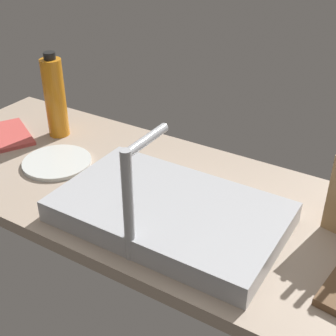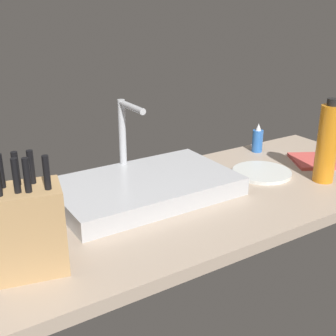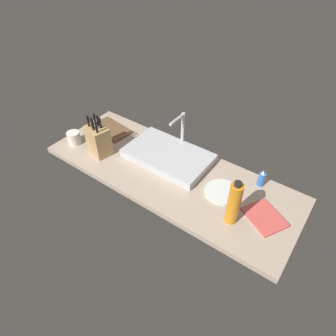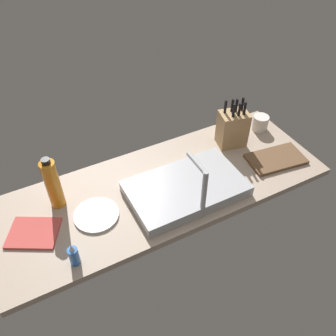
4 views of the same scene
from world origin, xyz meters
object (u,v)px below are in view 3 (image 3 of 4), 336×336
object	(u,v)px
cutting_board	(111,129)
dish_towel	(264,217)
knife_block	(99,140)
soap_bottle	(262,179)
dinner_plate	(222,192)
faucet	(181,129)
coffee_mug	(74,138)
sink_basin	(168,156)
water_bottle	(234,203)

from	to	relation	value
cutting_board	dish_towel	world-z (taller)	cutting_board
knife_block	soap_bottle	world-z (taller)	knife_block
cutting_board	dinner_plate	distance (cm)	96.71
faucet	knife_block	xyz separation A→B (cm)	(-41.34, -34.81, -5.89)
coffee_mug	dinner_plate	bearing A→B (deg)	9.58
knife_block	cutting_board	world-z (taller)	knife_block
dish_towel	sink_basin	bearing A→B (deg)	172.22
sink_basin	water_bottle	size ratio (longest dim) A/B	1.97
water_bottle	dish_towel	world-z (taller)	water_bottle
sink_basin	dish_towel	xyz separation A→B (cm)	(70.06, -9.58, -2.20)
knife_block	water_bottle	bearing A→B (deg)	12.61
sink_basin	faucet	xyz separation A→B (cm)	(0.68, 13.75, 13.40)
faucet	dish_towel	world-z (taller)	faucet
dinner_plate	cutting_board	bearing A→B (deg)	175.24
dinner_plate	sink_basin	bearing A→B (deg)	171.82
dish_towel	coffee_mug	bearing A→B (deg)	-173.81
dinner_plate	soap_bottle	bearing A→B (deg)	50.96
cutting_board	dinner_plate	size ratio (longest dim) A/B	1.46
cutting_board	water_bottle	distance (cm)	112.52
cutting_board	soap_bottle	world-z (taller)	soap_bottle
cutting_board	soap_bottle	distance (cm)	112.31
coffee_mug	cutting_board	bearing A→B (deg)	69.99
faucet	coffee_mug	size ratio (longest dim) A/B	3.04
water_bottle	coffee_mug	distance (cm)	119.21
knife_block	coffee_mug	bearing A→B (deg)	-159.73
sink_basin	knife_block	distance (cm)	46.40
faucet	dinner_plate	distance (cm)	49.17
knife_block	dish_towel	xyz separation A→B (cm)	(110.71, 11.49, -9.71)
dish_towel	knife_block	bearing A→B (deg)	-174.08
water_bottle	dish_towel	bearing A→B (deg)	39.67
sink_basin	faucet	bearing A→B (deg)	87.15
sink_basin	cutting_board	world-z (taller)	sink_basin
faucet	dish_towel	distance (cm)	74.83
knife_block	dish_towel	size ratio (longest dim) A/B	1.30
sink_basin	dinner_plate	world-z (taller)	sink_basin
knife_block	soap_bottle	bearing A→B (deg)	31.64
water_bottle	coffee_mug	bearing A→B (deg)	-178.70
soap_bottle	dinner_plate	world-z (taller)	soap_bottle
cutting_board	coffee_mug	world-z (taller)	coffee_mug
dinner_plate	knife_block	bearing A→B (deg)	-169.88
sink_basin	water_bottle	distance (cm)	60.71
faucet	dinner_plate	xyz separation A→B (cm)	(42.17, -19.90, -15.60)
cutting_board	dish_towel	bearing A→B (deg)	-5.29
faucet	knife_block	bearing A→B (deg)	-139.90
knife_block	water_bottle	distance (cm)	96.60
knife_block	coffee_mug	size ratio (longest dim) A/B	3.06
sink_basin	coffee_mug	world-z (taller)	coffee_mug
dinner_plate	dish_towel	distance (cm)	27.42
faucet	dinner_plate	size ratio (longest dim) A/B	1.33
knife_block	soap_bottle	size ratio (longest dim) A/B	2.36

